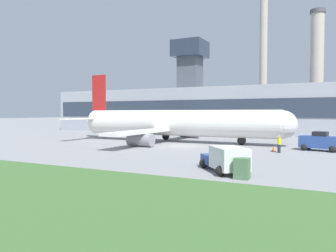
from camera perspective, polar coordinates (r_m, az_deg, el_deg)
ground_plane at (r=40.33m, az=2.36°, el=-3.54°), size 400.00×400.00×0.00m
terminal_building at (r=67.20m, az=12.07°, el=2.81°), size 80.83×15.51×19.37m
smokestack_left at (r=96.88m, az=16.27°, el=11.15°), size 2.41×2.41×38.02m
smokestack_right at (r=95.68m, az=24.48°, el=9.07°), size 3.85×3.85×31.05m
airplane at (r=46.07m, az=0.91°, el=0.45°), size 32.20×27.64×10.06m
pushback_tug at (r=39.00m, az=24.97°, el=-2.56°), size 4.38×2.94×2.10m
baggage_truck at (r=23.14m, az=10.03°, el=-5.73°), size 4.48×4.90×1.81m
ground_crew_person at (r=35.63m, az=18.78°, el=-2.98°), size 0.52×0.52×1.77m
traffic_cone_near_nose at (r=36.82m, az=17.92°, el=-3.76°), size 0.51×0.51×0.64m
utility_cabinet at (r=21.02m, az=12.73°, el=-7.23°), size 0.92×0.74×1.33m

